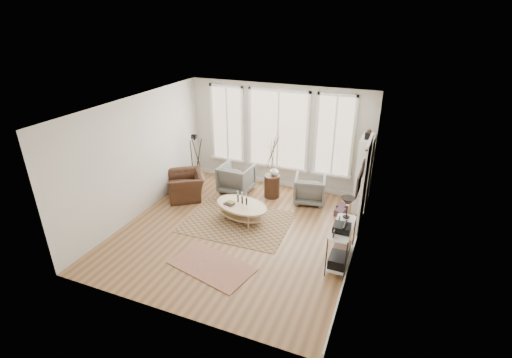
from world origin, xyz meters
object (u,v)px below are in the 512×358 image
at_px(armchair_left, 236,178).
at_px(armchair_right, 310,189).
at_px(coffee_table, 241,208).
at_px(side_table, 272,168).
at_px(accent_chair, 186,185).
at_px(low_shelf, 341,241).
at_px(bookcase, 364,173).

bearing_deg(armchair_left, armchair_right, -173.67).
bearing_deg(coffee_table, side_table, 79.71).
bearing_deg(side_table, armchair_left, -176.97).
bearing_deg(accent_chair, armchair_right, 71.42).
distance_m(armchair_right, side_table, 1.13).
relative_size(side_table, accent_chair, 1.68).
xyz_separation_m(low_shelf, armchair_left, (-3.28, 2.16, -0.12)).
height_order(armchair_left, accent_chair, armchair_left).
relative_size(armchair_right, accent_chair, 0.76).
distance_m(bookcase, side_table, 2.33).
height_order(armchair_right, accent_chair, armchair_right).
bearing_deg(armchair_right, low_shelf, 107.03).
distance_m(bookcase, armchair_right, 1.43).
distance_m(armchair_left, side_table, 1.13).
height_order(side_table, accent_chair, side_table).
bearing_deg(bookcase, armchair_left, -173.91).
height_order(low_shelf, armchair_left, low_shelf).
xyz_separation_m(armchair_left, accent_chair, (-1.11, -0.82, -0.05)).
bearing_deg(low_shelf, coffee_table, 163.06).
distance_m(side_table, accent_chair, 2.37).
distance_m(coffee_table, side_table, 1.56).
distance_m(coffee_table, accent_chair, 1.97).
xyz_separation_m(bookcase, armchair_right, (-1.29, -0.21, -0.59)).
relative_size(bookcase, low_shelf, 1.58).
relative_size(low_shelf, armchair_right, 1.63).
xyz_separation_m(low_shelf, side_table, (-2.25, 2.22, 0.33)).
bearing_deg(armchair_right, accent_chair, 6.11).
relative_size(armchair_right, side_table, 0.46).
bearing_deg(armchair_left, bookcase, -171.79).
distance_m(bookcase, armchair_left, 3.40).
height_order(low_shelf, accent_chair, low_shelf).
bearing_deg(armchair_left, side_table, -174.86).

